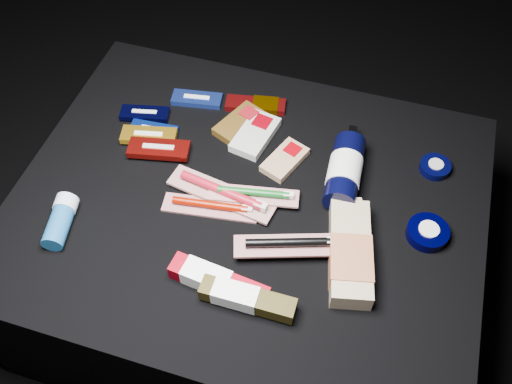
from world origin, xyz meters
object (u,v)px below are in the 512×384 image
(toothpaste_carton_red, at_px, (215,281))
(bodywash_bottle, at_px, (350,254))
(lotion_bottle, at_px, (345,171))
(deodorant_stick, at_px, (60,221))

(toothpaste_carton_red, bearing_deg, bodywash_bottle, 35.36)
(lotion_bottle, height_order, deodorant_stick, lotion_bottle)
(deodorant_stick, distance_m, toothpaste_carton_red, 0.34)
(deodorant_stick, bearing_deg, toothpaste_carton_red, -17.19)
(lotion_bottle, bearing_deg, bodywash_bottle, -78.27)
(lotion_bottle, height_order, bodywash_bottle, lotion_bottle)
(lotion_bottle, distance_m, deodorant_stick, 0.59)
(deodorant_stick, bearing_deg, lotion_bottle, 17.00)
(deodorant_stick, xyz_separation_m, toothpaste_carton_red, (0.34, -0.03, -0.00))
(lotion_bottle, relative_size, bodywash_bottle, 0.93)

